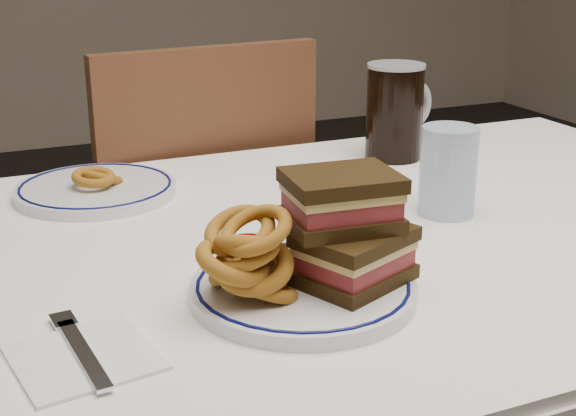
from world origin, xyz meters
name	(u,v)px	position (x,y,z in m)	size (l,w,h in m)	color
dining_table	(381,293)	(0.00, 0.00, 0.64)	(1.27, 0.87, 0.75)	white
chair_far	(190,249)	(-0.10, 0.59, 0.51)	(0.47, 0.47, 0.93)	#452A16
main_plate	(303,289)	(-0.20, -0.17, 0.76)	(0.25, 0.25, 0.02)	white
reuben_sandwich	(348,228)	(-0.15, -0.18, 0.83)	(0.14, 0.13, 0.12)	black
onion_rings_main	(248,258)	(-0.26, -0.17, 0.81)	(0.12, 0.11, 0.12)	brown
ketchup_ramekin	(248,252)	(-0.24, -0.10, 0.78)	(0.06, 0.06, 0.03)	white
beer_mug	(396,110)	(0.18, 0.28, 0.83)	(0.14, 0.10, 0.16)	black
water_glass	(448,171)	(0.10, 0.00, 0.81)	(0.08, 0.08, 0.12)	#AAC1DC
far_plate	(96,189)	(-0.34, 0.28, 0.76)	(0.24, 0.24, 0.02)	white
onion_rings_far	(98,177)	(-0.33, 0.28, 0.78)	(0.08, 0.09, 0.05)	brown
napkin_fork	(83,355)	(-0.44, -0.20, 0.75)	(0.14, 0.17, 0.01)	white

